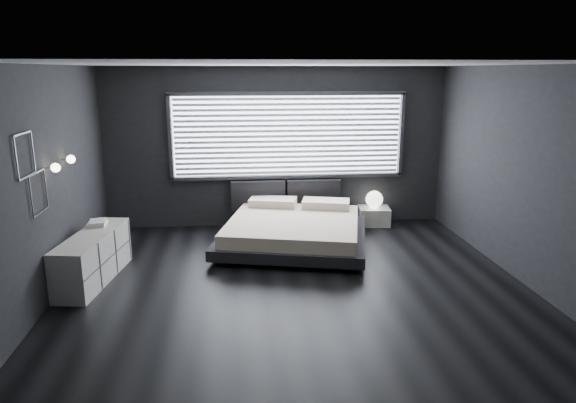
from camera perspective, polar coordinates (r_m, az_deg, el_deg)
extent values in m
plane|color=black|center=(6.85, 0.75, -9.09)|extent=(6.00, 6.00, 0.00)
plane|color=silver|center=(6.29, 0.84, 15.03)|extent=(6.00, 6.00, 0.00)
cube|color=black|center=(9.12, -1.26, 6.01)|extent=(6.00, 0.04, 2.80)
cube|color=black|center=(3.81, 5.70, -6.14)|extent=(6.00, 0.04, 2.80)
cube|color=black|center=(6.77, -25.33, 1.66)|extent=(0.04, 5.50, 2.80)
cube|color=black|center=(7.40, 24.56, 2.73)|extent=(0.04, 5.50, 2.80)
cube|color=white|center=(9.09, 0.01, 7.32)|extent=(4.00, 0.02, 1.38)
cube|color=#47474C|center=(9.08, -12.98, 6.95)|extent=(0.06, 0.08, 1.48)
cube|color=#47474C|center=(9.49, 12.48, 7.29)|extent=(0.06, 0.08, 1.48)
cube|color=#47474C|center=(9.00, 0.04, 11.92)|extent=(4.14, 0.08, 0.06)
cube|color=#47474C|center=(9.18, 0.03, 2.77)|extent=(4.14, 0.08, 0.06)
cube|color=silver|center=(9.03, 0.05, 7.28)|extent=(3.94, 0.03, 1.32)
cube|color=black|center=(9.15, -3.35, 0.72)|extent=(0.96, 0.16, 0.52)
cube|color=black|center=(9.25, 2.85, 0.87)|extent=(0.96, 0.16, 0.52)
cylinder|color=silver|center=(6.76, -24.98, 3.42)|extent=(0.10, 0.02, 0.02)
sphere|color=#FFE5B7|center=(6.74, -24.42, 3.44)|extent=(0.11, 0.11, 0.11)
cylinder|color=silver|center=(7.32, -23.51, 4.32)|extent=(0.10, 0.02, 0.02)
sphere|color=#FFE5B7|center=(7.30, -22.99, 4.35)|extent=(0.11, 0.11, 0.11)
cube|color=#47474C|center=(6.15, -27.43, 6.71)|extent=(0.01, 0.46, 0.02)
cube|color=#47474C|center=(6.21, -26.95, 2.52)|extent=(0.01, 0.46, 0.02)
cube|color=#47474C|center=(6.39, -26.47, 4.96)|extent=(0.01, 0.02, 0.46)
cube|color=#47474C|center=(5.96, -27.96, 4.22)|extent=(0.01, 0.02, 0.46)
cube|color=#47474C|center=(6.44, -26.17, 2.89)|extent=(0.01, 0.46, 0.02)
cube|color=#47474C|center=(6.54, -25.73, -1.05)|extent=(0.01, 0.46, 0.02)
cube|color=#47474C|center=(6.70, -25.30, 1.36)|extent=(0.01, 0.02, 0.46)
cube|color=#47474C|center=(6.28, -26.64, 0.42)|extent=(0.01, 0.02, 0.46)
cube|color=black|center=(7.58, -7.55, -6.50)|extent=(0.15, 0.15, 0.08)
cube|color=black|center=(7.33, 7.33, -7.24)|extent=(0.15, 0.15, 0.08)
cube|color=black|center=(9.17, -4.73, -2.70)|extent=(0.15, 0.15, 0.08)
cube|color=black|center=(8.97, 7.46, -3.18)|extent=(0.15, 0.15, 0.08)
cube|color=black|center=(8.16, 0.60, -3.93)|extent=(2.69, 2.61, 0.16)
cube|color=beige|center=(8.11, 0.61, -2.70)|extent=(2.42, 2.42, 0.20)
cube|color=beige|center=(8.88, -1.68, -0.05)|extent=(0.87, 0.61, 0.13)
cube|color=beige|center=(8.78, 4.23, -0.25)|extent=(0.87, 0.61, 0.13)
cube|color=beige|center=(9.45, 9.52, -1.60)|extent=(0.60, 0.52, 0.32)
sphere|color=white|center=(9.37, 9.56, 0.25)|extent=(0.31, 0.31, 0.31)
cube|color=beige|center=(7.32, -20.83, -5.83)|extent=(0.69, 1.65, 0.64)
cube|color=#47474C|center=(7.23, -19.18, -5.92)|extent=(0.25, 1.56, 0.62)
cube|color=silver|center=(7.63, -20.44, -2.30)|extent=(0.26, 0.33, 0.04)
cube|color=silver|center=(7.60, -20.43, -2.10)|extent=(0.25, 0.31, 0.03)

